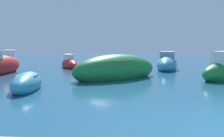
# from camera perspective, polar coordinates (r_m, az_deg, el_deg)

# --- Properties ---
(moored_boat_2) EXTENTS (5.85, 5.25, 1.90)m
(moored_boat_2) POSITION_cam_1_polar(r_m,az_deg,el_deg) (14.43, 0.95, -0.32)
(moored_boat_2) COLOR #197233
(moored_boat_2) RESTS_ON ground
(moored_boat_3) EXTENTS (1.63, 3.29, 1.05)m
(moored_boat_3) POSITION_cam_1_polar(r_m,az_deg,el_deg) (11.72, -19.80, -3.38)
(moored_boat_3) COLOR teal
(moored_boat_3) RESTS_ON ground
(moored_boat_5) EXTENTS (2.50, 4.74, 1.76)m
(moored_boat_5) POSITION_cam_1_polar(r_m,az_deg,el_deg) (19.95, 13.13, 1.17)
(moored_boat_5) COLOR teal
(moored_boat_5) RESTS_ON ground
(moored_boat_8) EXTENTS (2.59, 3.44, 1.39)m
(moored_boat_8) POSITION_cam_1_polar(r_m,az_deg,el_deg) (20.96, -10.25, 1.12)
(moored_boat_8) COLOR #B21E1E
(moored_boat_8) RESTS_ON ground
(moored_boat_9) EXTENTS (2.58, 3.71, 1.76)m
(moored_boat_9) POSITION_cam_1_polar(r_m,az_deg,el_deg) (23.88, -23.30, 1.58)
(moored_boat_9) COLOR white
(moored_boat_9) RESTS_ON ground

